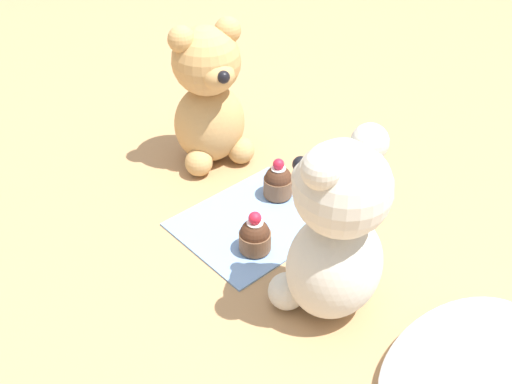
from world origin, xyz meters
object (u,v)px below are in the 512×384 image
Objects in this scene: teddy_bear_tan at (209,98)px; cupcake_near_tan_bear at (278,181)px; teddy_bear_cream at (335,233)px; cupcake_near_cream_bear at (255,236)px.

teddy_bear_tan is 3.69× the size of cupcake_near_tan_bear.
teddy_bear_cream reaches higher than cupcake_near_cream_bear.
cupcake_near_cream_bear is (0.00, -0.13, -0.09)m from teddy_bear_cream.
teddy_bear_tan is 0.26m from cupcake_near_cream_bear.
teddy_bear_tan is at bearing -87.11° from cupcake_near_tan_bear.
cupcake_near_cream_bear is at bearing 32.12° from cupcake_near_tan_bear.
cupcake_near_cream_bear is at bearing -100.39° from teddy_bear_tan.
teddy_bear_tan is at bearing -114.42° from cupcake_near_cream_bear.
teddy_bear_cream is at bearing -91.18° from teddy_bear_tan.
teddy_bear_cream is 0.16m from cupcake_near_cream_bear.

